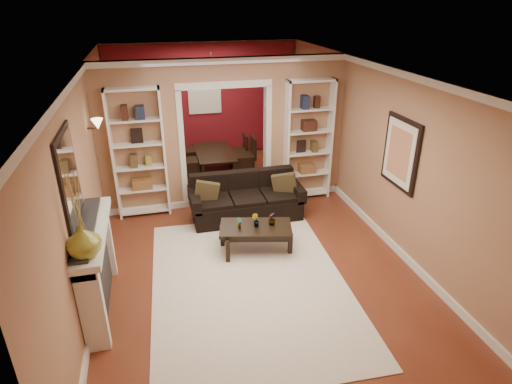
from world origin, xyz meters
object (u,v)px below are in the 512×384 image
object	(u,v)px
fireplace	(99,269)
coffee_table	(256,238)
bookshelf_left	(139,154)
bookshelf_right	(308,141)
sofa	(246,197)
dining_table	(216,162)

from	to	relation	value
fireplace	coffee_table	bearing A→B (deg)	20.99
bookshelf_left	bookshelf_right	world-z (taller)	same
sofa	bookshelf_left	xyz separation A→B (m)	(-1.76, 0.58, 0.76)
bookshelf_left	fireplace	xyz separation A→B (m)	(-0.54, -2.53, -0.57)
fireplace	dining_table	distance (m)	4.70
fireplace	bookshelf_right	bearing A→B (deg)	34.80
coffee_table	bookshelf_right	distance (m)	2.41
bookshelf_right	fireplace	xyz separation A→B (m)	(-3.64, -2.53, -0.57)
sofa	coffee_table	world-z (taller)	sofa
coffee_table	dining_table	bearing A→B (deg)	104.92
sofa	fireplace	distance (m)	3.02
coffee_table	dining_table	size ratio (longest dim) A/B	0.76
coffee_table	fireplace	xyz separation A→B (m)	(-2.20, -0.85, 0.37)
sofa	bookshelf_left	bearing A→B (deg)	161.80
sofa	bookshelf_right	size ratio (longest dim) A/B	0.87
bookshelf_left	bookshelf_right	bearing A→B (deg)	0.00
dining_table	bookshelf_right	bearing A→B (deg)	-137.25
coffee_table	fireplace	world-z (taller)	fireplace
sofa	fireplace	size ratio (longest dim) A/B	1.17
bookshelf_left	fireplace	distance (m)	2.65
coffee_table	dining_table	xyz separation A→B (m)	(-0.10, 3.34, 0.05)
sofa	coffee_table	bearing A→B (deg)	-95.19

